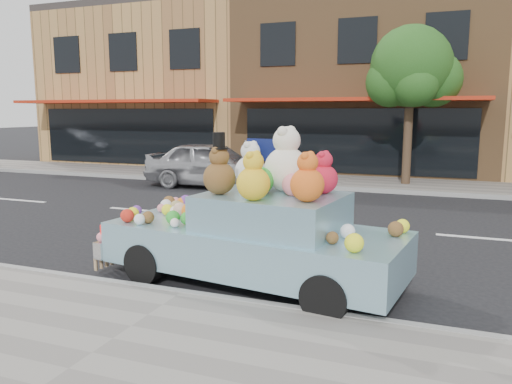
% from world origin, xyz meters
% --- Properties ---
extents(ground, '(120.00, 120.00, 0.00)m').
position_xyz_m(ground, '(0.00, 0.00, 0.00)').
color(ground, black).
rests_on(ground, ground).
extents(near_sidewalk, '(60.00, 3.00, 0.12)m').
position_xyz_m(near_sidewalk, '(0.00, -6.50, 0.06)').
color(near_sidewalk, gray).
rests_on(near_sidewalk, ground).
extents(far_sidewalk, '(60.00, 3.00, 0.12)m').
position_xyz_m(far_sidewalk, '(0.00, 6.50, 0.06)').
color(far_sidewalk, gray).
rests_on(far_sidewalk, ground).
extents(near_kerb, '(60.00, 0.12, 0.13)m').
position_xyz_m(near_kerb, '(0.00, -5.00, 0.07)').
color(near_kerb, gray).
rests_on(near_kerb, ground).
extents(far_kerb, '(60.00, 0.12, 0.13)m').
position_xyz_m(far_kerb, '(0.00, 5.00, 0.07)').
color(far_kerb, gray).
rests_on(far_kerb, ground).
extents(storefront_left, '(10.00, 9.80, 7.30)m').
position_xyz_m(storefront_left, '(-10.00, 11.97, 3.64)').
color(storefront_left, '#AA8047').
rests_on(storefront_left, ground).
extents(storefront_mid, '(10.00, 9.80, 7.30)m').
position_xyz_m(storefront_mid, '(0.00, 11.97, 3.64)').
color(storefront_mid, olive).
rests_on(storefront_mid, ground).
extents(street_tree, '(3.00, 2.70, 5.22)m').
position_xyz_m(street_tree, '(2.03, 6.55, 3.69)').
color(street_tree, '#38281C').
rests_on(street_tree, ground).
extents(car_silver, '(4.51, 1.92, 1.52)m').
position_xyz_m(car_silver, '(-4.00, 4.21, 0.76)').
color(car_silver, '#A6A7AB').
rests_on(car_silver, ground).
extents(art_car, '(4.67, 2.32, 2.29)m').
position_xyz_m(art_car, '(0.68, -4.04, 0.81)').
color(art_car, black).
rests_on(art_car, ground).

